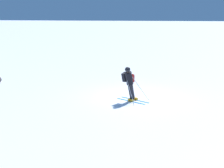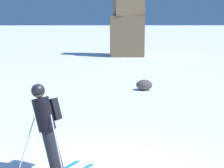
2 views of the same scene
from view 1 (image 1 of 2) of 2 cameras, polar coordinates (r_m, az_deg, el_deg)
name	(u,v)px [view 1 (image 1 of 2)]	position (r m, az deg, el deg)	size (l,w,h in m)	color
ground_plane	(134,97)	(16.84, 4.06, -2.39)	(300.00, 300.00, 0.00)	white
skier	(129,82)	(15.69, 3.18, 0.38)	(1.50, 1.74, 1.87)	#1E7AC6
spare_backpack	(132,78)	(20.45, 3.68, 1.08)	(0.37, 0.34, 0.50)	#AD231E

